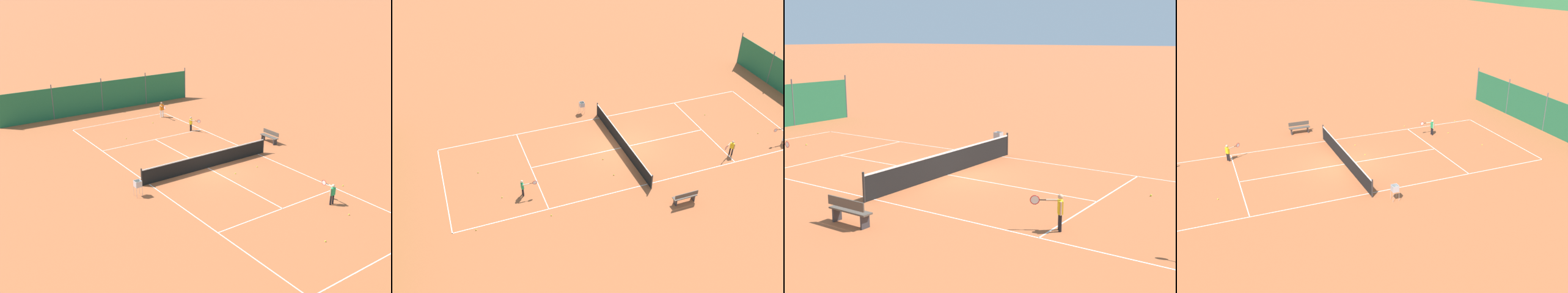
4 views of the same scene
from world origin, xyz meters
TOP-DOWN VIEW (x-y plane):
  - ground_plane at (0.00, 0.00)m, footprint 600.00×600.00m
  - court_line_markings at (0.00, 0.00)m, footprint 8.25×23.85m
  - tennis_net at (0.00, 0.00)m, footprint 9.18×0.08m
  - windscreen_fence_near at (-0.00, -15.50)m, footprint 17.28×0.08m
  - player_near_service at (-2.40, 7.45)m, footprint 0.39×0.96m
  - player_far_baseline at (-3.27, -6.56)m, footprint 0.50×0.94m
  - player_near_baseline at (-3.29, -10.95)m, footprint 0.44×1.06m
  - tennis_ball_near_corner at (-4.67, 6.42)m, footprint 0.07×0.07m
  - tennis_ball_alley_right at (-2.18, 8.75)m, footprint 0.07×0.07m
  - tennis_ball_by_net_right at (-2.57, 1.64)m, footprint 0.07×0.07m
  - tennis_ball_by_net_left at (-0.81, 1.68)m, footprint 0.07×0.07m
  - tennis_ball_far_corner at (0.67, 9.71)m, footprint 0.07×0.07m
  - tennis_ball_alley_left at (1.67, -7.70)m, footprint 0.07×0.07m
  - tennis_ball_service_box at (-1.82, -9.93)m, footprint 0.07×0.07m
  - ball_hopper at (5.31, 0.98)m, footprint 0.36×0.36m
  - courtside_bench at (-6.34, -1.27)m, footprint 0.36×1.50m

SIDE VIEW (x-z plane):
  - ground_plane at x=0.00m, z-range 0.00..0.00m
  - court_line_markings at x=0.00m, z-range 0.00..0.01m
  - tennis_ball_near_corner at x=-4.67m, z-range 0.00..0.07m
  - tennis_ball_alley_right at x=-2.18m, z-range 0.00..0.07m
  - tennis_ball_by_net_right at x=-2.57m, z-range 0.00..0.07m
  - tennis_ball_by_net_left at x=-0.81m, z-range 0.00..0.07m
  - tennis_ball_far_corner at x=0.67m, z-range 0.00..0.07m
  - tennis_ball_alley_left at x=1.67m, z-range 0.00..0.07m
  - tennis_ball_service_box at x=-1.82m, z-range 0.00..0.07m
  - courtside_bench at x=-6.34m, z-range 0.03..0.87m
  - tennis_net at x=0.00m, z-range -0.03..1.03m
  - player_far_baseline at x=-3.27m, z-range 0.10..1.19m
  - ball_hopper at x=5.31m, z-range 0.21..1.10m
  - player_near_service at x=-2.40m, z-range 0.10..1.23m
  - player_near_baseline at x=-3.29m, z-range 0.11..1.40m
  - windscreen_fence_near at x=0.00m, z-range -0.14..2.76m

